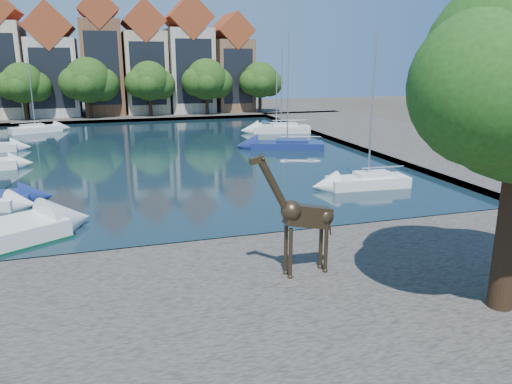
# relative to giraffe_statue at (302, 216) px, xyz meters

# --- Properties ---
(ground) EXTENTS (160.00, 160.00, 0.00)m
(ground) POSITION_rel_giraffe_statue_xyz_m (-2.21, 4.69, -2.79)
(ground) COLOR #38332B
(ground) RESTS_ON ground
(water_basin) EXTENTS (38.00, 50.00, 0.08)m
(water_basin) POSITION_rel_giraffe_statue_xyz_m (-2.21, 28.69, -2.75)
(water_basin) COLOR black
(water_basin) RESTS_ON ground
(near_quay) EXTENTS (50.00, 14.00, 0.50)m
(near_quay) POSITION_rel_giraffe_statue_xyz_m (-2.21, -2.31, -2.54)
(near_quay) COLOR #534F48
(near_quay) RESTS_ON ground
(far_quay) EXTENTS (60.00, 16.00, 0.50)m
(far_quay) POSITION_rel_giraffe_statue_xyz_m (-2.21, 60.69, -2.54)
(far_quay) COLOR #534F48
(far_quay) RESTS_ON ground
(right_quay) EXTENTS (14.00, 52.00, 0.50)m
(right_quay) POSITION_rel_giraffe_statue_xyz_m (22.79, 28.69, -2.54)
(right_quay) COLOR #534F48
(right_quay) RESTS_ON ground
(townhouse_west_mid) EXTENTS (5.94, 9.18, 16.79)m
(townhouse_west_mid) POSITION_rel_giraffe_statue_xyz_m (-19.21, 60.68, 5.44)
(townhouse_west_mid) COLOR beige
(townhouse_west_mid) RESTS_ON far_quay
(townhouse_west_inner) EXTENTS (6.43, 9.18, 15.15)m
(townhouse_west_inner) POSITION_rel_giraffe_statue_xyz_m (-12.71, 60.68, 4.56)
(townhouse_west_inner) COLOR beige
(townhouse_west_inner) RESTS_ON far_quay
(townhouse_center) EXTENTS (5.44, 9.18, 16.93)m
(townhouse_center) POSITION_rel_giraffe_statue_xyz_m (-6.21, 60.68, 5.57)
(townhouse_center) COLOR brown
(townhouse_center) RESTS_ON far_quay
(townhouse_east_inner) EXTENTS (5.94, 9.18, 15.79)m
(townhouse_east_inner) POSITION_rel_giraffe_statue_xyz_m (-0.21, 60.68, 4.94)
(townhouse_east_inner) COLOR tan
(townhouse_east_inner) RESTS_ON far_quay
(townhouse_east_mid) EXTENTS (6.43, 9.18, 16.65)m
(townhouse_east_mid) POSITION_rel_giraffe_statue_xyz_m (6.29, 60.68, 5.31)
(townhouse_east_mid) COLOR #BDB7A1
(townhouse_east_mid) RESTS_ON far_quay
(townhouse_east_end) EXTENTS (5.44, 9.18, 14.43)m
(townhouse_east_end) POSITION_rel_giraffe_statue_xyz_m (12.79, 60.68, 4.32)
(townhouse_east_end) COLOR brown
(townhouse_east_end) RESTS_ON far_quay
(far_tree_west) EXTENTS (6.76, 5.20, 7.36)m
(far_tree_west) POSITION_rel_giraffe_statue_xyz_m (-16.11, 55.19, 2.28)
(far_tree_west) COLOR #332114
(far_tree_west) RESTS_ON far_quay
(far_tree_mid_west) EXTENTS (7.80, 6.00, 8.00)m
(far_tree_mid_west) POSITION_rel_giraffe_statue_xyz_m (-8.10, 55.19, 2.50)
(far_tree_mid_west) COLOR #332114
(far_tree_mid_west) RESTS_ON far_quay
(far_tree_mid_east) EXTENTS (7.02, 5.40, 7.52)m
(far_tree_mid_east) POSITION_rel_giraffe_statue_xyz_m (-0.11, 55.19, 2.34)
(far_tree_mid_east) COLOR #332114
(far_tree_mid_east) RESTS_ON far_quay
(far_tree_east) EXTENTS (7.54, 5.80, 7.84)m
(far_tree_east) POSITION_rel_giraffe_statue_xyz_m (7.90, 55.19, 2.45)
(far_tree_east) COLOR #332114
(far_tree_east) RESTS_ON far_quay
(far_tree_far_east) EXTENTS (6.76, 5.20, 7.36)m
(far_tree_far_east) POSITION_rel_giraffe_statue_xyz_m (15.89, 55.19, 2.28)
(far_tree_far_east) COLOR #332114
(far_tree_far_east) RESTS_ON far_quay
(giraffe_statue) EXTENTS (3.27, 0.67, 4.66)m
(giraffe_statue) POSITION_rel_giraffe_statue_xyz_m (0.00, 0.00, 0.00)
(giraffe_statue) COLOR #34291A
(giraffe_statue) RESTS_ON near_quay
(sailboat_left_e) EXTENTS (5.81, 3.81, 8.35)m
(sailboat_left_e) POSITION_rel_giraffe_statue_xyz_m (-14.21, 46.03, -2.20)
(sailboat_left_e) COLOR white
(sailboat_left_e) RESTS_ON water_basin
(sailboat_right_a) EXTENTS (5.50, 2.24, 10.03)m
(sailboat_right_a) POSITION_rel_giraffe_statue_xyz_m (9.79, 12.34, -2.15)
(sailboat_right_a) COLOR silver
(sailboat_right_a) RESTS_ON water_basin
(sailboat_right_b) EXTENTS (7.18, 4.41, 10.48)m
(sailboat_right_b) POSITION_rel_giraffe_statue_xyz_m (9.79, 27.59, -2.24)
(sailboat_right_b) COLOR navy
(sailboat_right_b) RESTS_ON water_basin
(sailboat_right_c) EXTENTS (6.81, 3.55, 9.50)m
(sailboat_right_c) POSITION_rel_giraffe_statue_xyz_m (12.79, 37.61, -2.13)
(sailboat_right_c) COLOR silver
(sailboat_right_c) RESTS_ON water_basin
(sailboat_right_d) EXTENTS (4.59, 2.30, 7.30)m
(sailboat_right_d) POSITION_rel_giraffe_statue_xyz_m (12.79, 39.32, -2.21)
(sailboat_right_d) COLOR white
(sailboat_right_d) RESTS_ON water_basin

